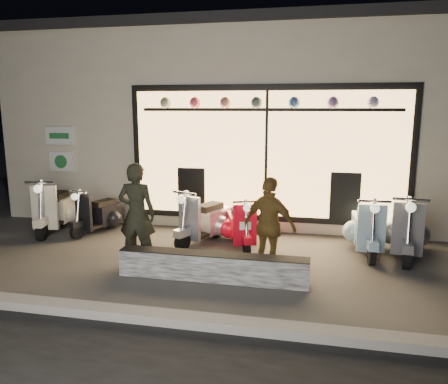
{
  "coord_description": "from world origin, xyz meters",
  "views": [
    {
      "loc": [
        1.73,
        -6.42,
        2.46
      ],
      "look_at": [
        0.25,
        0.6,
        1.05
      ],
      "focal_mm": 35.0,
      "sensor_mm": 36.0,
      "label": 1
    }
  ],
  "objects_px": {
    "man": "(137,214)",
    "scooter_red": "(240,225)",
    "scooter_silver": "(208,220)",
    "graffiti_barrier": "(213,267)",
    "woman": "(270,226)"
  },
  "relations": [
    {
      "from": "graffiti_barrier",
      "to": "scooter_silver",
      "type": "height_order",
      "value": "scooter_silver"
    },
    {
      "from": "graffiti_barrier",
      "to": "scooter_silver",
      "type": "relative_size",
      "value": 2.04
    },
    {
      "from": "scooter_red",
      "to": "graffiti_barrier",
      "type": "bearing_deg",
      "value": -113.0
    },
    {
      "from": "scooter_silver",
      "to": "scooter_red",
      "type": "height_order",
      "value": "scooter_silver"
    },
    {
      "from": "scooter_red",
      "to": "woman",
      "type": "distance_m",
      "value": 1.46
    },
    {
      "from": "scooter_silver",
      "to": "woman",
      "type": "relative_size",
      "value": 0.93
    },
    {
      "from": "man",
      "to": "scooter_red",
      "type": "bearing_deg",
      "value": -140.94
    },
    {
      "from": "graffiti_barrier",
      "to": "man",
      "type": "relative_size",
      "value": 1.7
    },
    {
      "from": "graffiti_barrier",
      "to": "scooter_red",
      "type": "bearing_deg",
      "value": 86.52
    },
    {
      "from": "graffiti_barrier",
      "to": "woman",
      "type": "bearing_deg",
      "value": 31.33
    },
    {
      "from": "graffiti_barrier",
      "to": "woman",
      "type": "xyz_separation_m",
      "value": [
        0.76,
        0.46,
        0.53
      ]
    },
    {
      "from": "scooter_red",
      "to": "woman",
      "type": "height_order",
      "value": "woman"
    },
    {
      "from": "scooter_red",
      "to": "man",
      "type": "distance_m",
      "value": 1.96
    },
    {
      "from": "graffiti_barrier",
      "to": "scooter_red",
      "type": "distance_m",
      "value": 1.72
    },
    {
      "from": "scooter_silver",
      "to": "man",
      "type": "bearing_deg",
      "value": -96.31
    }
  ]
}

